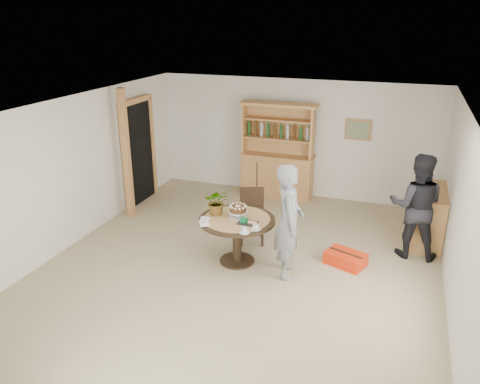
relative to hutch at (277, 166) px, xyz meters
The scene contains 17 objects.
ground 3.33m from the hutch, 84.71° to the right, with size 7.00×7.00×0.00m, color tan.
room_shell 3.41m from the hutch, 84.65° to the right, with size 6.04×7.04×2.52m.
doorway 2.94m from the hutch, 154.78° to the right, with size 0.13×1.10×2.18m.
pine_post 3.20m from the hutch, 139.62° to the right, with size 0.12×0.12×2.50m, color tan.
hutch is the anchor object (origin of this frame).
sideboard 3.29m from the hutch, 22.21° to the right, with size 0.54×1.26×0.94m.
dining_table 3.06m from the hutch, 86.47° to the right, with size 1.20×1.20×0.76m.
dining_chair 2.24m from the hutch, 85.83° to the right, with size 0.53×0.53×0.95m.
birthday_cake 3.01m from the hutch, 86.41° to the right, with size 0.30×0.30×0.20m.
flower_vase 3.02m from the hutch, 93.08° to the right, with size 0.38×0.33×0.42m, color #3F7233.
gift_tray 3.20m from the hutch, 82.77° to the right, with size 0.30×0.20×0.08m.
coffee_cup_a 3.39m from the hutch, 79.99° to the right, with size 0.15×0.15×0.09m.
coffee_cup_b 3.53m from the hutch, 82.38° to the right, with size 0.15×0.15×0.08m.
napkins 3.37m from the hutch, 93.77° to the right, with size 0.24×0.33×0.03m.
teen_boy 3.32m from the hutch, 71.77° to the right, with size 0.64×0.42×1.76m, color slate.
adult_person 3.37m from the hutch, 33.71° to the right, with size 0.84×0.66×1.74m, color black.
red_suitcase 3.21m from the hutch, 54.25° to the right, with size 0.70×0.58×0.21m.
Camera 1 is at (2.18, -6.05, 3.73)m, focal length 35.00 mm.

